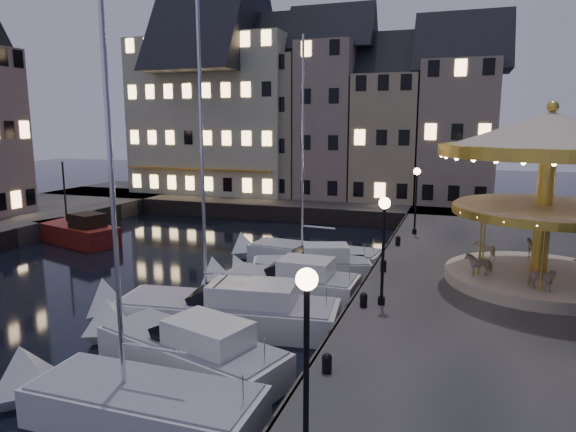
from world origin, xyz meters
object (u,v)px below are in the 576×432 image
at_px(motorboat_e, 304,269).
at_px(red_fishing_boat, 77,233).
at_px(bollard_b, 364,299).
at_px(streetlamp_c, 416,191).
at_px(motorboat_f, 305,256).
at_px(bollard_d, 398,240).
at_px(motorboat_a, 128,403).
at_px(streetlamp_a, 306,340).
at_px(motorboat_d, 283,283).
at_px(streetlamp_b, 384,235).
at_px(bollard_c, 383,265).
at_px(motorboat_c, 218,311).
at_px(bollard_a, 327,362).
at_px(motorboat_b, 182,350).
at_px(carousel, 548,166).

relative_size(motorboat_e, red_fishing_boat, 0.97).
xyz_separation_m(bollard_b, motorboat_e, (-4.34, 6.32, -0.96)).
bearing_deg(streetlamp_c, motorboat_f, -141.27).
relative_size(bollard_d, motorboat_a, 0.05).
bearing_deg(streetlamp_a, bollard_d, 91.72).
bearing_deg(bollard_d, streetlamp_a, -88.28).
bearing_deg(motorboat_d, motorboat_e, 85.14).
relative_size(streetlamp_c, bollard_d, 7.32).
height_order(streetlamp_b, bollard_c, streetlamp_b).
bearing_deg(motorboat_c, bollard_c, 44.56).
relative_size(streetlamp_b, bollard_a, 7.32).
xyz_separation_m(streetlamp_b, motorboat_e, (-4.94, 5.82, -3.38)).
bearing_deg(motorboat_b, streetlamp_b, 38.93).
height_order(bollard_d, red_fishing_boat, red_fishing_boat).
relative_size(bollard_c, motorboat_f, 0.05).
height_order(streetlamp_b, streetlamp_c, same).
height_order(bollard_b, motorboat_c, motorboat_c).
bearing_deg(motorboat_a, motorboat_b, 93.65).
xyz_separation_m(bollard_c, bollard_d, (0.00, 5.50, 0.00)).
distance_m(streetlamp_a, red_fishing_boat, 29.50).
bearing_deg(bollard_a, motorboat_a, -157.75).
xyz_separation_m(streetlamp_a, bollard_d, (-0.60, 20.00, -2.41)).
xyz_separation_m(bollard_d, motorboat_a, (-5.13, -18.10, -1.06)).
distance_m(streetlamp_c, bollard_c, 9.34).
relative_size(motorboat_d, motorboat_f, 0.63).
distance_m(bollard_b, red_fishing_boat, 23.71).
bearing_deg(carousel, motorboat_c, -154.18).
relative_size(streetlamp_a, bollard_a, 7.32).
bearing_deg(bollard_c, bollard_d, 90.00).
xyz_separation_m(streetlamp_c, bollard_b, (-0.60, -14.00, -2.41)).
xyz_separation_m(bollard_c, motorboat_d, (-4.56, -1.32, -0.96)).
bearing_deg(streetlamp_b, bollard_d, 93.43).
bearing_deg(streetlamp_c, motorboat_a, -104.86).
bearing_deg(red_fishing_boat, motorboat_f, -0.58).
bearing_deg(bollard_b, red_fishing_boat, 156.28).
bearing_deg(motorboat_e, bollard_c, -16.98).
bearing_deg(streetlamp_a, motorboat_f, 107.03).
relative_size(bollard_d, red_fishing_boat, 0.08).
distance_m(bollard_d, motorboat_e, 6.10).
height_order(bollard_c, red_fishing_boat, red_fishing_boat).
bearing_deg(bollard_d, motorboat_e, -136.09).
height_order(streetlamp_a, carousel, carousel).
bearing_deg(bollard_d, bollard_c, -90.00).
xyz_separation_m(motorboat_a, motorboat_c, (-0.66, 6.90, 0.14)).
bearing_deg(bollard_c, motorboat_f, 139.88).
bearing_deg(streetlamp_b, bollard_c, 97.59).
bearing_deg(bollard_a, motorboat_c, 140.30).
distance_m(bollard_a, motorboat_b, 5.56).
height_order(streetlamp_c, carousel, carousel).
bearing_deg(streetlamp_c, bollard_d, -99.73).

